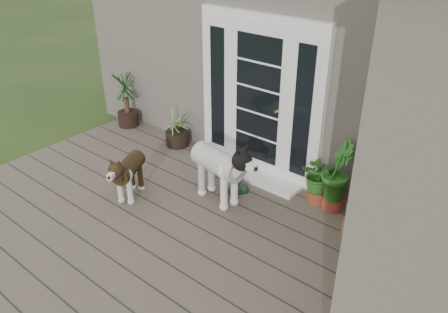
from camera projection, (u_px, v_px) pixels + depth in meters
The scene contains 14 objects.
deck at pixel (152, 257), 4.87m from camera, with size 6.20×4.60×0.12m, color #6B5B4C.
house_main at pixel (347, 42), 7.03m from camera, with size 7.40×4.00×3.10m, color #665E54.
door_unit at pixel (259, 97), 5.92m from camera, with size 1.90×0.14×2.15m, color white.
door_step at pixel (248, 172), 6.29m from camera, with size 1.60×0.40×0.05m, color white.
brindle_dog at pixel (130, 175), 5.67m from camera, with size 0.31×0.73×0.61m, color #3D2B16, non-canonical shape.
white_dog at pixel (218, 172), 5.55m from camera, with size 0.41×0.95×0.79m, color white, non-canonical shape.
spider_plant at pixel (177, 126), 6.92m from camera, with size 0.59×0.59×0.63m, color #8DA163, non-canonical shape.
yucca at pixel (126, 99), 7.50m from camera, with size 0.66×0.66×0.95m, color black, non-canonical shape.
herb_a at pixel (318, 183), 5.57m from camera, with size 0.43×0.43×0.55m, color #17531B.
herb_b at pixel (335, 185), 5.42m from camera, with size 0.45×0.45×0.67m, color #235217.
herb_c at pixel (357, 215), 5.01m from camera, with size 0.33×0.33×0.52m, color #18551D.
sapling at pixel (367, 213), 4.05m from camera, with size 0.49×0.49×1.68m, color #1B6120, non-canonical shape.
clog_left at pixel (237, 179), 6.11m from camera, with size 0.12×0.26×0.08m, color black, non-canonical shape.
clog_right at pixel (238, 190), 5.85m from camera, with size 0.14×0.29×0.09m, color black, non-canonical shape.
Camera 1 is at (2.99, -1.99, 3.35)m, focal length 36.18 mm.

